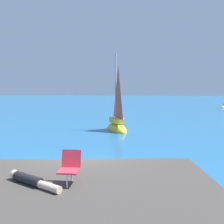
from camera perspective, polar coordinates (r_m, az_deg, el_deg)
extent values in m
plane|color=#236093|center=(10.68, -6.03, -13.49)|extent=(160.00, 160.00, 0.00)
cube|color=#423D38|center=(7.21, -9.87, -18.61)|extent=(8.00, 5.34, 1.08)
cube|color=#3D3632|center=(9.84, -19.58, -15.48)|extent=(1.76, 1.85, 0.98)
ellipsoid|color=yellow|center=(21.30, 1.02, -3.80)|extent=(2.30, 3.59, 1.17)
cube|color=yellow|center=(21.19, 1.02, -1.74)|extent=(1.29, 1.68, 0.38)
cylinder|color=#B7B7BC|center=(21.32, 0.77, 4.95)|extent=(0.13, 0.13, 5.31)
cylinder|color=#B2B2B7|center=(20.47, 1.65, -1.49)|extent=(0.85, 2.02, 0.10)
pyramid|color=#DB4C38|center=(20.76, 1.26, 4.34)|extent=(0.66, 1.61, 4.03)
cylinder|color=black|center=(7.20, -17.07, -13.18)|extent=(0.89, 0.68, 0.24)
cylinder|color=beige|center=(6.66, -13.01, -14.92)|extent=(0.69, 0.52, 0.18)
sphere|color=beige|center=(7.62, -19.64, -12.04)|extent=(0.22, 0.22, 0.22)
cube|color=#E03342|center=(6.84, -8.93, -11.96)|extent=(0.49, 0.53, 0.04)
cube|color=#E03342|center=(7.02, -8.43, -9.58)|extent=(0.48, 0.16, 0.45)
cylinder|color=silver|center=(6.71, -9.35, -13.91)|extent=(0.04, 0.04, 0.35)
cylinder|color=silver|center=(7.14, -8.39, -12.68)|extent=(0.04, 0.04, 0.35)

